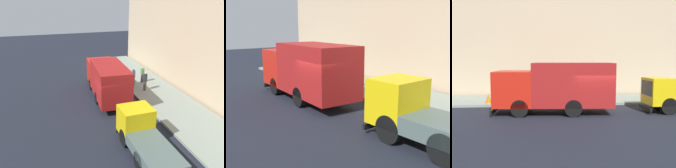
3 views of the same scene
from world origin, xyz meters
TOP-DOWN VIEW (x-y plane):
  - ground at (0.00, 0.00)m, footprint 80.00×80.00m
  - sidewalk at (5.18, 0.00)m, footprint 4.35×30.00m
  - building_facade at (7.85, 0.00)m, footprint 0.50×30.00m
  - large_utility_truck at (0.62, 2.31)m, footprint 2.90×7.62m
  - small_flatbed_truck at (0.45, -5.45)m, footprint 1.96×5.11m
  - pedestrian_walking at (3.85, 4.04)m, footprint 0.40×0.40m
  - pedestrian_standing at (4.33, 2.39)m, footprint 0.41×0.41m
  - pedestrian_third at (4.99, 4.41)m, footprint 0.54×0.54m
  - traffic_cone_orange at (3.79, 7.21)m, footprint 0.48×0.48m

SIDE VIEW (x-z plane):
  - ground at x=0.00m, z-range 0.00..0.00m
  - sidewalk at x=5.18m, z-range 0.00..0.18m
  - traffic_cone_orange at x=3.79m, z-range 0.18..0.87m
  - pedestrian_walking at x=3.85m, z-range 0.21..1.81m
  - pedestrian_third at x=4.99m, z-range 0.21..1.84m
  - small_flatbed_truck at x=0.45m, z-range -0.05..2.20m
  - pedestrian_standing at x=4.33m, z-range 0.23..2.00m
  - large_utility_truck at x=0.62m, z-range 0.15..3.37m
  - building_facade at x=7.85m, z-range 0.00..11.39m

